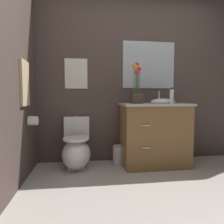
# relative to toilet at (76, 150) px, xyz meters

# --- Properties ---
(ground_plane) EXTENTS (9.54, 9.54, 0.00)m
(ground_plane) POSITION_rel_toilet_xyz_m (0.85, -1.23, -0.24)
(ground_plane) COLOR #B2ADA3
(wall_back) EXTENTS (4.45, 0.05, 2.50)m
(wall_back) POSITION_rel_toilet_xyz_m (1.05, 0.30, 1.01)
(wall_back) COLOR #4C3D38
(wall_back) RESTS_ON ground_plane
(wall_left) EXTENTS (0.05, 4.22, 2.50)m
(wall_left) POSITION_rel_toilet_xyz_m (-0.60, -0.78, 1.01)
(wall_left) COLOR #4C3D38
(wall_left) RESTS_ON ground_plane
(toilet) EXTENTS (0.38, 0.59, 0.69)m
(toilet) POSITION_rel_toilet_xyz_m (0.00, 0.00, 0.00)
(toilet) COLOR white
(toilet) RESTS_ON ground_plane
(vanity_cabinet) EXTENTS (0.94, 0.56, 1.06)m
(vanity_cabinet) POSITION_rel_toilet_xyz_m (1.09, -0.03, 0.21)
(vanity_cabinet) COLOR brown
(vanity_cabinet) RESTS_ON ground_plane
(flower_vase) EXTENTS (0.14, 0.14, 0.55)m
(flower_vase) POSITION_rel_toilet_xyz_m (0.81, -0.09, 0.83)
(flower_vase) COLOR #4C3D2D
(flower_vase) RESTS_ON vanity_cabinet
(soap_bottle) EXTENTS (0.05, 0.05, 0.21)m
(soap_bottle) POSITION_rel_toilet_xyz_m (1.26, -0.20, 0.73)
(soap_bottle) COLOR white
(soap_bottle) RESTS_ON vanity_cabinet
(trash_bin) EXTENTS (0.18, 0.18, 0.27)m
(trash_bin) POSITION_rel_toilet_xyz_m (0.60, 0.08, -0.11)
(trash_bin) COLOR #B7B7BC
(trash_bin) RESTS_ON ground_plane
(wall_poster) EXTENTS (0.32, 0.01, 0.43)m
(wall_poster) POSITION_rel_toilet_xyz_m (0.00, 0.27, 1.06)
(wall_poster) COLOR silver
(wall_mirror) EXTENTS (0.80, 0.01, 0.70)m
(wall_mirror) POSITION_rel_toilet_xyz_m (1.09, 0.27, 1.21)
(wall_mirror) COLOR #B2BCC6
(hanging_towel) EXTENTS (0.03, 0.28, 0.52)m
(hanging_towel) POSITION_rel_toilet_xyz_m (-0.56, -0.30, 0.88)
(hanging_towel) COLOR tan
(toilet_paper_roll) EXTENTS (0.11, 0.11, 0.11)m
(toilet_paper_roll) POSITION_rel_toilet_xyz_m (-0.51, -0.20, 0.44)
(toilet_paper_roll) COLOR white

